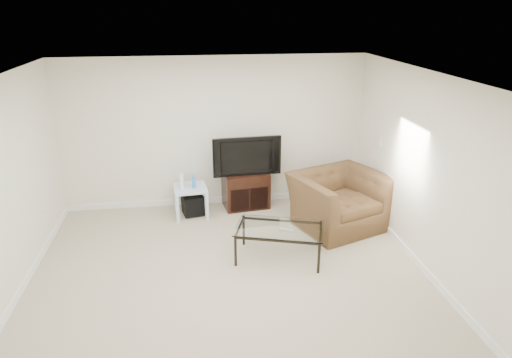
{
  "coord_description": "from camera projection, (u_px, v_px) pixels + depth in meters",
  "views": [
    {
      "loc": [
        -0.37,
        -4.83,
        3.23
      ],
      "look_at": [
        0.5,
        1.2,
        0.9
      ],
      "focal_mm": 32.0,
      "sensor_mm": 36.0,
      "label": 1
    }
  ],
  "objects": [
    {
      "name": "subwoofer",
      "position": [
        193.0,
        204.0,
        7.46
      ],
      "size": [
        0.38,
        0.38,
        0.32
      ],
      "primitive_type": "cube",
      "rotation": [
        0.0,
        0.0,
        0.21
      ],
      "color": "black",
      "rests_on": "floor"
    },
    {
      "name": "plate_right_outlet",
      "position": [
        381.0,
        206.0,
        7.09
      ],
      "size": [
        0.02,
        0.08,
        0.12
      ],
      "primitive_type": "cube",
      "color": "white",
      "rests_on": "wall_right"
    },
    {
      "name": "dvd_player",
      "position": [
        246.0,
        179.0,
        7.62
      ],
      "size": [
        0.46,
        0.35,
        0.06
      ],
      "primitive_type": "cube",
      "rotation": [
        0.0,
        0.0,
        0.13
      ],
      "color": "black",
      "rests_on": "tv_stand"
    },
    {
      "name": "coffee_table",
      "position": [
        279.0,
        243.0,
        6.14
      ],
      "size": [
        1.31,
        0.98,
        0.46
      ],
      "primitive_type": null,
      "rotation": [
        0.0,
        0.0,
        -0.31
      ],
      "color": "black",
      "rests_on": "floor"
    },
    {
      "name": "plate_back",
      "position": [
        128.0,
        136.0,
        7.33
      ],
      "size": [
        0.12,
        0.02,
        0.12
      ],
      "primitive_type": "cube",
      "color": "white",
      "rests_on": "wall_back"
    },
    {
      "name": "remote",
      "position": [
        286.0,
        230.0,
        5.99
      ],
      "size": [
        0.19,
        0.12,
        0.02
      ],
      "primitive_type": "cube",
      "rotation": [
        0.0,
        0.0,
        -0.45
      ],
      "color": "#B2B2B7",
      "rests_on": "coffee_table"
    },
    {
      "name": "recliner",
      "position": [
        339.0,
        192.0,
        6.94
      ],
      "size": [
        1.51,
        1.25,
        1.13
      ],
      "primitive_type": "imported",
      "rotation": [
        0.0,
        0.0,
        0.36
      ],
      "color": "brown",
      "rests_on": "floor"
    },
    {
      "name": "wall_back",
      "position": [
        215.0,
        133.0,
        7.53
      ],
      "size": [
        5.0,
        0.02,
        2.5
      ],
      "primitive_type": "cube",
      "color": "silver",
      "rests_on": "ground"
    },
    {
      "name": "game_case",
      "position": [
        194.0,
        181.0,
        7.28
      ],
      "size": [
        0.06,
        0.15,
        0.2
      ],
      "primitive_type": "cube",
      "rotation": [
        0.0,
        0.0,
        -0.03
      ],
      "color": "#337FCC",
      "rests_on": "side_table"
    },
    {
      "name": "television",
      "position": [
        246.0,
        154.0,
        7.48
      ],
      "size": [
        1.05,
        0.27,
        0.65
      ],
      "primitive_type": "imported",
      "rotation": [
        0.0,
        0.0,
        0.06
      ],
      "color": "black",
      "rests_on": "tv_stand"
    },
    {
      "name": "side_table",
      "position": [
        191.0,
        201.0,
        7.41
      ],
      "size": [
        0.56,
        0.56,
        0.49
      ],
      "primitive_type": null,
      "rotation": [
        0.0,
        0.0,
        0.09
      ],
      "color": "silver",
      "rests_on": "floor"
    },
    {
      "name": "plate_right_switch",
      "position": [
        380.0,
        142.0,
        7.03
      ],
      "size": [
        0.02,
        0.09,
        0.13
      ],
      "primitive_type": "cube",
      "color": "white",
      "rests_on": "wall_right"
    },
    {
      "name": "ceiling",
      "position": [
        225.0,
        79.0,
        4.77
      ],
      "size": [
        5.0,
        5.0,
        0.0
      ],
      "primitive_type": "plane",
      "color": "white",
      "rests_on": "ground"
    },
    {
      "name": "game_console",
      "position": [
        182.0,
        181.0,
        7.24
      ],
      "size": [
        0.05,
        0.17,
        0.23
      ],
      "primitive_type": "cube",
      "rotation": [
        0.0,
        0.0,
        -0.02
      ],
      "color": "white",
      "rests_on": "side_table"
    },
    {
      "name": "tv_stand",
      "position": [
        246.0,
        189.0,
        7.73
      ],
      "size": [
        0.8,
        0.6,
        0.61
      ],
      "primitive_type": null,
      "rotation": [
        0.0,
        0.0,
        0.13
      ],
      "color": "black",
      "rests_on": "floor"
    },
    {
      "name": "wall_right",
      "position": [
        432.0,
        179.0,
        5.55
      ],
      "size": [
        0.02,
        5.0,
        2.5
      ],
      "primitive_type": "cube",
      "color": "silver",
      "rests_on": "ground"
    },
    {
      "name": "floor",
      "position": [
        230.0,
        283.0,
        5.67
      ],
      "size": [
        5.0,
        5.0,
        0.0
      ],
      "primitive_type": "plane",
      "color": "tan",
      "rests_on": "ground"
    }
  ]
}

